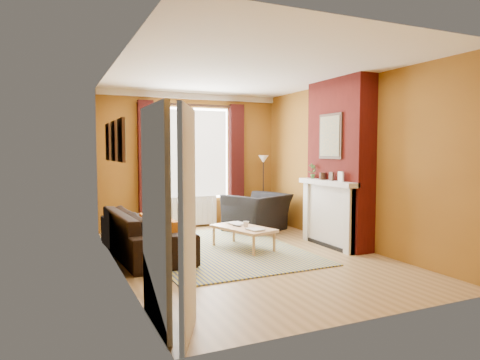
{
  "coord_description": "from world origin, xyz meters",
  "views": [
    {
      "loc": [
        -2.75,
        -5.88,
        1.62
      ],
      "look_at": [
        0.0,
        0.25,
        1.15
      ],
      "focal_mm": 32.0,
      "sensor_mm": 36.0,
      "label": 1
    }
  ],
  "objects_px": {
    "armchair": "(257,212)",
    "coffee_table": "(243,229)",
    "floor_lamp": "(263,170)",
    "wicker_stool": "(232,214)",
    "sofa": "(144,232)"
  },
  "relations": [
    {
      "from": "wicker_stool",
      "to": "floor_lamp",
      "type": "xyz_separation_m",
      "value": [
        0.72,
        -0.03,
        0.93
      ]
    },
    {
      "from": "sofa",
      "to": "floor_lamp",
      "type": "bearing_deg",
      "value": -63.87
    },
    {
      "from": "coffee_table",
      "to": "floor_lamp",
      "type": "relative_size",
      "value": 0.81
    },
    {
      "from": "coffee_table",
      "to": "wicker_stool",
      "type": "distance_m",
      "value": 2.11
    },
    {
      "from": "armchair",
      "to": "coffee_table",
      "type": "xyz_separation_m",
      "value": [
        -0.93,
        -1.34,
        -0.04
      ]
    },
    {
      "from": "wicker_stool",
      "to": "floor_lamp",
      "type": "distance_m",
      "value": 1.18
    },
    {
      "from": "armchair",
      "to": "floor_lamp",
      "type": "height_order",
      "value": "floor_lamp"
    },
    {
      "from": "armchair",
      "to": "coffee_table",
      "type": "height_order",
      "value": "armchair"
    },
    {
      "from": "sofa",
      "to": "armchair",
      "type": "relative_size",
      "value": 2.06
    },
    {
      "from": "armchair",
      "to": "wicker_stool",
      "type": "distance_m",
      "value": 0.72
    },
    {
      "from": "sofa",
      "to": "wicker_stool",
      "type": "distance_m",
      "value": 2.78
    },
    {
      "from": "floor_lamp",
      "to": "armchair",
      "type": "bearing_deg",
      "value": -126.07
    },
    {
      "from": "armchair",
      "to": "coffee_table",
      "type": "distance_m",
      "value": 1.63
    },
    {
      "from": "armchair",
      "to": "floor_lamp",
      "type": "bearing_deg",
      "value": -151.81
    },
    {
      "from": "sofa",
      "to": "coffee_table",
      "type": "xyz_separation_m",
      "value": [
        1.54,
        -0.32,
        -0.01
      ]
    }
  ]
}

